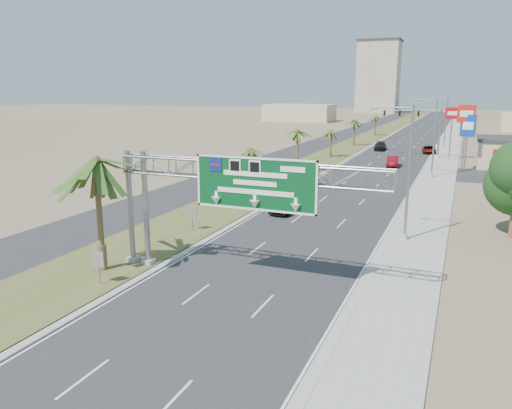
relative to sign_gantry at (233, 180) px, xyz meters
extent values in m
plane|color=#8C7A59|center=(1.06, -9.93, -6.06)|extent=(600.00, 600.00, 0.00)
cube|color=#28282B|center=(1.06, 100.07, -6.05)|extent=(12.00, 300.00, 0.02)
cube|color=#9E9B93|center=(9.56, 100.07, -6.01)|extent=(4.00, 300.00, 0.10)
cube|color=#4C5425|center=(-8.94, 100.07, -6.00)|extent=(7.00, 300.00, 0.12)
cube|color=#28282B|center=(-15.94, 100.07, -6.05)|extent=(8.00, 300.00, 0.02)
cylinder|color=gray|center=(-6.14, 0.07, -2.36)|extent=(0.36, 0.36, 7.40)
cylinder|color=gray|center=(-7.34, 0.07, -2.36)|extent=(0.36, 0.36, 7.40)
cube|color=#9E9B93|center=(-6.14, 0.07, -5.86)|extent=(0.70, 0.70, 0.40)
cube|color=#9E9B93|center=(-7.34, 0.07, -5.86)|extent=(0.70, 0.70, 0.40)
cube|color=#07421C|center=(1.56, -0.41, -0.06)|extent=(7.20, 0.12, 3.00)
cube|color=navy|center=(-0.84, -0.49, 0.89)|extent=(0.75, 0.03, 0.75)
cone|color=white|center=(1.56, -0.49, -1.21)|extent=(0.56, 0.56, 0.45)
cylinder|color=brown|center=(-8.14, -1.93, -2.56)|extent=(0.36, 0.36, 7.00)
cylinder|color=brown|center=(-8.14, -1.93, -5.22)|extent=(0.54, 0.54, 1.68)
cylinder|color=brown|center=(-8.44, 22.07, -3.56)|extent=(0.36, 0.36, 5.00)
cylinder|color=brown|center=(-8.44, 22.07, -5.46)|extent=(0.54, 0.54, 1.20)
cylinder|color=brown|center=(-8.44, 38.07, -3.16)|extent=(0.36, 0.36, 5.80)
cylinder|color=brown|center=(-8.44, 38.07, -5.36)|extent=(0.54, 0.54, 1.39)
cylinder|color=brown|center=(-8.44, 56.07, -3.81)|extent=(0.36, 0.36, 4.50)
cylinder|color=brown|center=(-8.44, 56.07, -5.52)|extent=(0.54, 0.54, 1.08)
cylinder|color=brown|center=(-8.44, 75.07, -3.46)|extent=(0.36, 0.36, 5.20)
cylinder|color=brown|center=(-8.44, 75.07, -5.43)|extent=(0.54, 0.54, 1.25)
cylinder|color=brown|center=(-8.44, 100.07, -3.66)|extent=(0.36, 0.36, 4.80)
cylinder|color=brown|center=(-8.44, 100.07, -5.48)|extent=(0.54, 0.54, 1.15)
cylinder|color=gray|center=(8.56, 12.07, -1.06)|extent=(0.20, 0.20, 10.00)
cylinder|color=gray|center=(7.16, 12.07, 3.79)|extent=(2.80, 0.12, 0.12)
cube|color=slate|center=(5.76, 12.07, 3.69)|extent=(0.50, 0.22, 0.18)
cylinder|color=#9E9B93|center=(8.56, 12.07, -5.81)|extent=(0.44, 0.44, 0.50)
cylinder|color=gray|center=(8.56, 42.07, -1.06)|extent=(0.20, 0.20, 10.00)
cylinder|color=gray|center=(7.16, 42.07, 3.79)|extent=(2.80, 0.12, 0.12)
cube|color=slate|center=(5.76, 42.07, 3.69)|extent=(0.50, 0.22, 0.18)
cylinder|color=#9E9B93|center=(8.56, 42.07, -5.81)|extent=(0.44, 0.44, 0.50)
cylinder|color=gray|center=(8.56, 78.07, -1.06)|extent=(0.20, 0.20, 10.00)
cylinder|color=gray|center=(7.16, 78.07, 3.79)|extent=(2.80, 0.12, 0.12)
cube|color=slate|center=(5.76, 78.07, 3.69)|extent=(0.50, 0.22, 0.18)
cylinder|color=#9E9B93|center=(8.56, 78.07, -5.81)|extent=(0.44, 0.44, 0.50)
cylinder|color=gray|center=(8.26, 62.07, -2.06)|extent=(0.28, 0.28, 8.00)
cylinder|color=gray|center=(3.26, 62.07, 1.64)|extent=(10.00, 0.18, 0.18)
cube|color=black|center=(4.76, 61.87, 1.24)|extent=(0.32, 0.18, 0.95)
cube|color=black|center=(1.76, 61.87, 1.24)|extent=(0.32, 0.18, 0.95)
cube|color=black|center=(-0.74, 61.87, 1.24)|extent=(0.32, 0.18, 0.95)
sphere|color=red|center=(4.76, 61.75, 1.54)|extent=(0.22, 0.22, 0.22)
imported|color=black|center=(8.26, 62.07, 0.94)|extent=(0.16, 0.16, 0.60)
cylinder|color=#9E9B93|center=(8.26, 62.07, -5.76)|extent=(0.56, 0.56, 0.60)
cylinder|color=gray|center=(-6.74, -3.93, -5.16)|extent=(0.08, 0.08, 1.80)
cube|color=slate|center=(-6.74, -3.93, -4.46)|extent=(0.75, 0.06, 0.95)
cylinder|color=gray|center=(-7.44, 8.07, -5.16)|extent=(0.08, 0.08, 1.80)
cube|color=slate|center=(-7.44, 8.07, -4.46)|extent=(0.75, 0.06, 0.95)
cube|color=tan|center=(-30.94, 240.07, 11.44)|extent=(20.00, 16.00, 35.00)
cube|color=tan|center=(-43.94, 150.07, -3.06)|extent=(24.00, 14.00, 6.00)
imported|color=black|center=(-2.56, 17.04, -5.24)|extent=(2.33, 4.92, 1.63)
imported|color=maroon|center=(2.56, 49.98, -5.29)|extent=(2.10, 4.79, 1.53)
imported|color=gray|center=(6.47, 68.49, -5.39)|extent=(2.75, 5.01, 1.33)
imported|color=black|center=(-2.37, 70.11, -5.29)|extent=(2.76, 5.50, 1.53)
cylinder|color=gray|center=(12.10, 49.26, -1.40)|extent=(0.20, 0.20, 9.32)
cube|color=red|center=(12.10, 49.26, 1.86)|extent=(2.41, 0.35, 2.40)
cube|color=white|center=(12.10, 49.08, 1.86)|extent=(1.68, 0.07, 0.84)
cylinder|color=gray|center=(12.44, 49.18, -2.05)|extent=(0.20, 0.20, 8.01)
cube|color=navy|center=(12.44, 49.18, 0.25)|extent=(2.02, 0.72, 3.00)
cube|color=white|center=(12.44, 49.00, 0.25)|extent=(1.38, 0.33, 1.05)
cylinder|color=gray|center=(10.06, 60.51, -1.76)|extent=(0.20, 0.20, 8.59)
cube|color=#AB0D13|center=(10.06, 60.51, 1.43)|extent=(2.22, 0.45, 1.80)
cube|color=white|center=(10.06, 60.33, 1.43)|extent=(1.54, 0.15, 0.63)
camera|label=1|loc=(12.07, -25.54, 5.03)|focal=35.00mm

